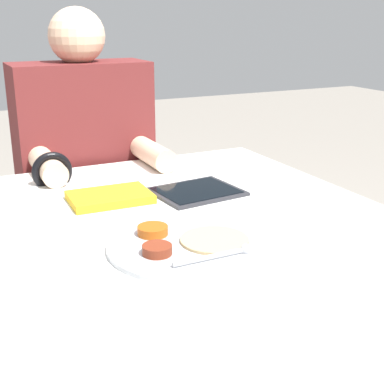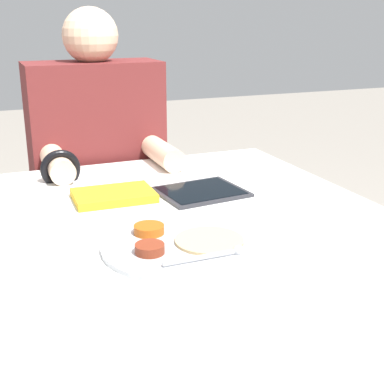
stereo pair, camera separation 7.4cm
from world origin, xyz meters
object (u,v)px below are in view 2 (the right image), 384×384
Objects in this scene: red_notebook at (114,196)px; tablet_device at (201,192)px; person_diner at (100,200)px; thali_tray at (181,244)px.

red_notebook reaches higher than tablet_device.
person_diner is (-0.16, 0.51, -0.17)m from tablet_device.
person_diner is (0.01, 0.80, -0.17)m from thali_tray.
red_notebook is 0.22m from tablet_device.
red_notebook is 0.50m from person_diner.
person_diner reaches higher than tablet_device.
tablet_device is 0.55m from person_diner.
red_notebook is at bearing -97.68° from person_diner.
person_diner is at bearing 107.26° from tablet_device.
thali_tray is 1.37× the size of tablet_device.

